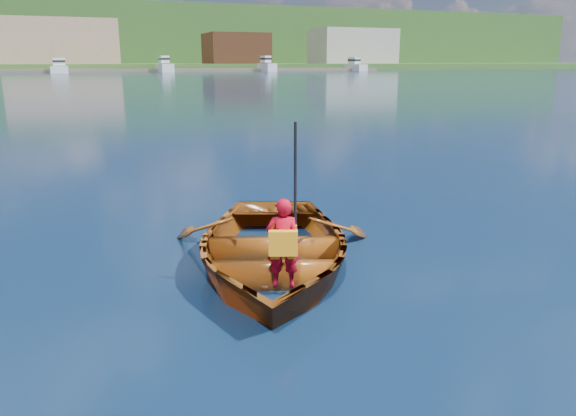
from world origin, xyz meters
The scene contains 8 objects.
ground centered at (0.00, 0.00, 0.00)m, with size 600.00×600.00×0.00m.
rowboat centered at (-1.22, -0.86, 0.30)m, with size 4.40×5.16×0.90m.
child_paddler centered at (-1.38, -1.76, 0.67)m, with size 0.47×0.43×1.99m.
shoreline centered at (0.00, 236.61, 10.32)m, with size 400.00×140.00×22.00m.
dock centered at (1.56, 148.00, 0.40)m, with size 159.99×12.24×0.80m.
waterfront_buildings centered at (-7.74, 165.00, 7.74)m, with size 202.00×16.00×14.00m.
marina_yachts centered at (-1.58, 143.32, 1.38)m, with size 142.45×13.95×4.44m.
hillside_trees centered at (28.97, 236.63, 17.93)m, with size 256.87×90.11×26.35m.
Camera 1 is at (-3.60, -7.74, 2.77)m, focal length 35.00 mm.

